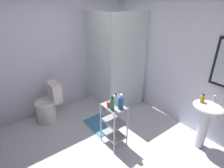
{
  "coord_description": "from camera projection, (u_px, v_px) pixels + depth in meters",
  "views": [
    {
      "loc": [
        1.65,
        -1.0,
        2.25
      ],
      "look_at": [
        -0.46,
        0.59,
        0.96
      ],
      "focal_mm": 29.32,
      "sensor_mm": 36.0,
      "label": 1
    }
  ],
  "objects": [
    {
      "name": "pedestal_sink",
      "position": [
        206.0,
        117.0,
        2.79
      ],
      "size": [
        0.46,
        0.37,
        0.81
      ],
      "color": "white",
      "rests_on": "ground_plane"
    },
    {
      "name": "sink_faucet",
      "position": [
        214.0,
        98.0,
        2.73
      ],
      "size": [
        0.03,
        0.03,
        0.1
      ],
      "primitive_type": "cylinder",
      "color": "silver",
      "rests_on": "pedestal_sink"
    },
    {
      "name": "toilet",
      "position": [
        48.0,
        106.0,
        3.54
      ],
      "size": [
        0.37,
        0.49,
        0.76
      ],
      "color": "white",
      "rests_on": "ground_plane"
    },
    {
      "name": "hand_soap_bottle",
      "position": [
        203.0,
        98.0,
        2.71
      ],
      "size": [
        0.06,
        0.06,
        0.13
      ],
      "color": "gold",
      "rests_on": "pedestal_sink"
    },
    {
      "name": "ground_plane",
      "position": [
        99.0,
        164.0,
        2.72
      ],
      "size": [
        4.2,
        4.2,
        0.02
      ],
      "primitive_type": "cube",
      "color": "silver"
    },
    {
      "name": "wall_left",
      "position": [
        44.0,
        53.0,
        3.49
      ],
      "size": [
        0.1,
        4.2,
        2.5
      ],
      "primitive_type": "cube",
      "color": "silver",
      "rests_on": "ground_plane"
    },
    {
      "name": "lotion_bottle_white",
      "position": [
        116.0,
        99.0,
        2.77
      ],
      "size": [
        0.07,
        0.07,
        0.19
      ],
      "color": "white",
      "rests_on": "storage_cart"
    },
    {
      "name": "storage_cart",
      "position": [
        114.0,
        122.0,
        2.89
      ],
      "size": [
        0.38,
        0.28,
        0.74
      ],
      "color": "silver",
      "rests_on": "ground_plane"
    },
    {
      "name": "body_wash_bottle_green",
      "position": [
        112.0,
        104.0,
        2.62
      ],
      "size": [
        0.06,
        0.06,
        0.23
      ],
      "color": "#288B5B",
      "rests_on": "storage_cart"
    },
    {
      "name": "shower_stall",
      "position": [
        114.0,
        85.0,
        4.03
      ],
      "size": [
        0.92,
        0.92,
        2.0
      ],
      "color": "white",
      "rests_on": "ground_plane"
    },
    {
      "name": "rinse_cup",
      "position": [
        109.0,
        104.0,
        2.72
      ],
      "size": [
        0.07,
        0.07,
        0.09
      ],
      "primitive_type": "cylinder",
      "color": "#B24742",
      "rests_on": "storage_cart"
    },
    {
      "name": "bath_mat",
      "position": [
        100.0,
        124.0,
        3.51
      ],
      "size": [
        0.6,
        0.4,
        0.02
      ],
      "primitive_type": "cube",
      "color": "teal",
      "rests_on": "ground_plane"
    },
    {
      "name": "wall_back",
      "position": [
        186.0,
        59.0,
        3.16
      ],
      "size": [
        4.2,
        0.14,
        2.5
      ],
      "color": "silver",
      "rests_on": "ground_plane"
    },
    {
      "name": "shampoo_bottle_blue",
      "position": [
        121.0,
        103.0,
        2.65
      ],
      "size": [
        0.08,
        0.08,
        0.24
      ],
      "color": "#2D58B7",
      "rests_on": "storage_cart"
    }
  ]
}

